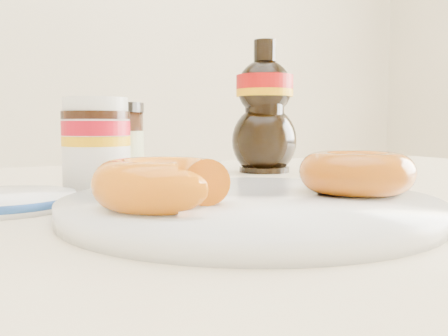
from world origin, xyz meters
name	(u,v)px	position (x,y,z in m)	size (l,w,h in m)	color
dining_table	(200,273)	(0.00, 0.10, 0.67)	(1.40, 0.90, 0.75)	beige
plate	(249,206)	(0.00, -0.02, 0.76)	(0.30, 0.30, 0.02)	white
donut_bitten	(162,183)	(-0.08, -0.04, 0.78)	(0.10, 0.10, 0.03)	#D5640C
donut_whole	(356,172)	(0.09, -0.04, 0.78)	(0.10, 0.10, 0.03)	#A24D0A
nutella_jar	(96,142)	(-0.09, 0.16, 0.81)	(0.07, 0.07, 0.10)	white
syrup_bottle	(265,107)	(0.19, 0.30, 0.85)	(0.10, 0.09, 0.20)	black
dark_jar	(117,147)	(-0.06, 0.19, 0.80)	(0.06, 0.06, 0.10)	black
blue_rim_saucer	(3,200)	(-0.19, 0.10, 0.76)	(0.13, 0.13, 0.01)	white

